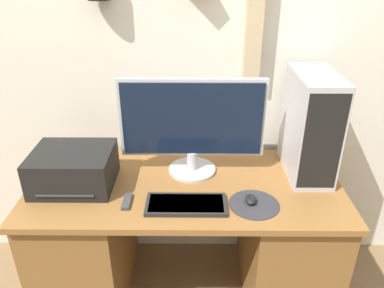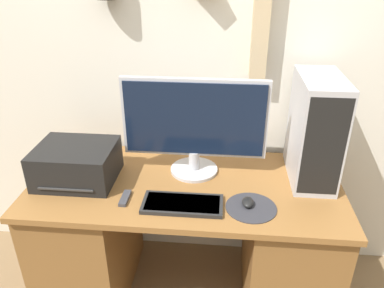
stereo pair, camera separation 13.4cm
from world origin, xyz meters
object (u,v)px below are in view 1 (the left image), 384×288
object	(u,v)px
computer_tower	(310,125)
monitor	(192,123)
keyboard	(186,204)
mouse	(250,199)
printer	(74,169)
remote_control	(127,202)

from	to	relation	value
computer_tower	monitor	bearing A→B (deg)	-179.76
keyboard	mouse	distance (m)	0.29
keyboard	printer	distance (m)	0.57
mouse	remote_control	size ratio (longest dim) A/B	0.67
keyboard	mouse	size ratio (longest dim) A/B	4.60
printer	remote_control	distance (m)	0.32
monitor	remote_control	world-z (taller)	monitor
mouse	remote_control	world-z (taller)	mouse
monitor	keyboard	bearing A→B (deg)	-94.55
keyboard	computer_tower	xyz separation A→B (m)	(0.60, 0.31, 0.25)
monitor	mouse	size ratio (longest dim) A/B	9.09
monitor	computer_tower	world-z (taller)	computer_tower
monitor	computer_tower	xyz separation A→B (m)	(0.58, 0.00, -0.01)
computer_tower	printer	xyz separation A→B (m)	(-1.14, -0.14, -0.17)
keyboard	mouse	world-z (taller)	mouse
computer_tower	remote_control	bearing A→B (deg)	-161.58
keyboard	mouse	xyz separation A→B (m)	(0.29, 0.03, 0.01)
monitor	computer_tower	bearing A→B (deg)	0.24
keyboard	remote_control	distance (m)	0.27
keyboard	computer_tower	bearing A→B (deg)	27.33
keyboard	remote_control	bearing A→B (deg)	175.36
computer_tower	printer	distance (m)	1.16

